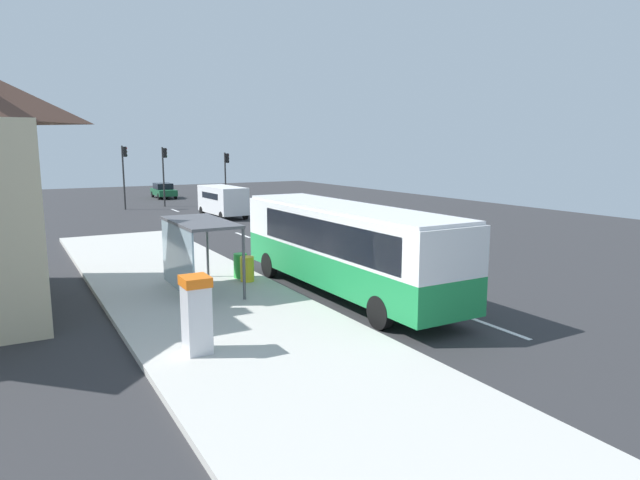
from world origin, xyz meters
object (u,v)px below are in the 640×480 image
object	(u,v)px
bus_shelter	(192,238)
sedan_near	(164,190)
bus	(344,244)
recycling_bin_green	(240,266)
ticket_machine	(197,314)
traffic_light_near_side	(226,170)
traffic_light_median	(164,167)
traffic_light_far_side	(124,168)
recycling_bin_yellow	(247,269)
white_van	(223,199)

from	to	relation	value
bus_shelter	sedan_near	bearing A→B (deg)	77.36
sedan_near	bus_shelter	bearing A→B (deg)	-102.64
bus	recycling_bin_green	size ratio (longest dim) A/B	11.61
recycling_bin_green	ticket_machine	bearing A→B (deg)	-119.10
sedan_near	bus_shelter	distance (m)	39.84
traffic_light_near_side	traffic_light_median	world-z (taller)	traffic_light_median
ticket_machine	traffic_light_far_side	distance (m)	36.07
recycling_bin_green	traffic_light_near_side	size ratio (longest dim) A/B	0.20
traffic_light_median	recycling_bin_green	bearing A→B (deg)	-98.88
recycling_bin_yellow	traffic_light_near_side	xyz separation A→B (m)	(9.70, 28.52, 2.49)
traffic_light_far_side	traffic_light_median	size ratio (longest dim) A/B	1.02
ticket_machine	recycling_bin_green	world-z (taller)	ticket_machine
white_van	sedan_near	distance (m)	18.01
sedan_near	traffic_light_near_side	world-z (taller)	traffic_light_near_side
bus	traffic_light_median	bearing A→B (deg)	86.35
bus	recycling_bin_yellow	xyz separation A→B (m)	(-2.49, 2.95, -1.19)
sedan_near	white_van	bearing A→B (deg)	-90.32
recycling_bin_yellow	bus_shelter	size ratio (longest dim) A/B	0.24
sedan_near	recycling_bin_green	xyz separation A→B (m)	(-6.50, -37.73, -0.14)
ticket_machine	traffic_light_far_side	bearing A→B (deg)	82.00
ticket_machine	recycling_bin_yellow	xyz separation A→B (m)	(3.91, 6.33, -0.52)
bus	traffic_light_near_side	distance (m)	32.31
traffic_light_far_side	sedan_near	bearing A→B (deg)	59.31
ticket_machine	traffic_light_near_side	xyz separation A→B (m)	(13.62, 34.85, 1.97)
sedan_near	traffic_light_near_side	size ratio (longest dim) A/B	0.94
traffic_light_far_side	traffic_light_near_side	bearing A→B (deg)	-5.31
sedan_near	ticket_machine	distance (m)	45.95
ticket_machine	traffic_light_far_side	world-z (taller)	traffic_light_far_side
bus	recycling_bin_green	world-z (taller)	bus
white_van	bus_shelter	size ratio (longest dim) A/B	1.32
ticket_machine	recycling_bin_green	distance (m)	8.06
traffic_light_median	white_van	bearing A→B (deg)	-79.46
white_van	sedan_near	bearing A→B (deg)	89.68
traffic_light_far_side	traffic_light_median	world-z (taller)	traffic_light_far_side
bus	ticket_machine	distance (m)	7.27
traffic_light_near_side	sedan_near	bearing A→B (deg)	107.91
bus	traffic_light_far_side	distance (m)	32.34
ticket_machine	traffic_light_near_side	world-z (taller)	traffic_light_near_side
traffic_light_median	traffic_light_far_side	bearing A→B (deg)	-167.13
traffic_light_near_side	white_van	bearing A→B (deg)	-112.21
white_van	recycling_bin_yellow	size ratio (longest dim) A/B	5.56
white_van	traffic_light_median	world-z (taller)	traffic_light_median
sedan_near	recycling_bin_yellow	world-z (taller)	sedan_near
white_van	recycling_bin_yellow	world-z (taller)	white_van
bus	bus_shelter	world-z (taller)	bus
bus	recycling_bin_green	bearing A→B (deg)	124.30
traffic_light_near_side	bus_shelter	world-z (taller)	traffic_light_near_side
bus	ticket_machine	size ratio (longest dim) A/B	5.69
recycling_bin_green	traffic_light_near_side	bearing A→B (deg)	70.77
sedan_near	traffic_light_near_side	distance (m)	10.68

